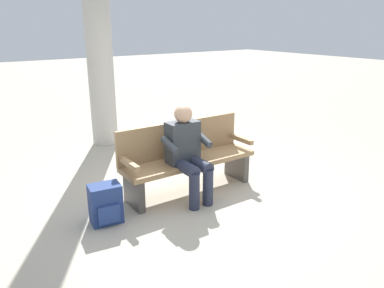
{
  "coord_description": "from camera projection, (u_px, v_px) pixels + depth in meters",
  "views": [
    {
      "loc": [
        2.6,
        3.72,
        2.11
      ],
      "look_at": [
        0.07,
        0.15,
        0.7
      ],
      "focal_mm": 35.23,
      "sensor_mm": 36.0,
      "label": 1
    }
  ],
  "objects": [
    {
      "name": "support_pillar",
      "position": [
        98.0,
        32.0,
        6.34
      ],
      "size": [
        0.45,
        0.45,
        3.92
      ],
      "primitive_type": "cylinder",
      "color": "#B2AFA8",
      "rests_on": "ground"
    },
    {
      "name": "backpack",
      "position": [
        106.0,
        204.0,
        4.12
      ],
      "size": [
        0.37,
        0.32,
        0.44
      ],
      "rotation": [
        0.0,
        0.0,
        6.14
      ],
      "color": "navy",
      "rests_on": "ground"
    },
    {
      "name": "person_seated",
      "position": [
        188.0,
        151.0,
        4.57
      ],
      "size": [
        0.58,
        0.58,
        1.18
      ],
      "rotation": [
        0.0,
        0.0,
        -0.02
      ],
      "color": "#33383D",
      "rests_on": "ground"
    },
    {
      "name": "bench_near",
      "position": [
        187.0,
        156.0,
        4.88
      ],
      "size": [
        1.81,
        0.51,
        0.9
      ],
      "rotation": [
        0.0,
        0.0,
        -0.02
      ],
      "color": "#9E7A51",
      "rests_on": "ground"
    },
    {
      "name": "ground_plane",
      "position": [
        190.0,
        191.0,
        4.96
      ],
      "size": [
        40.0,
        40.0,
        0.0
      ],
      "primitive_type": "plane",
      "color": "#B7AD99"
    }
  ]
}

